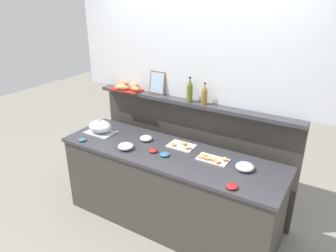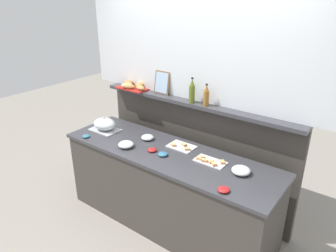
{
  "view_description": "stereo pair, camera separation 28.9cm",
  "coord_description": "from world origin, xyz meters",
  "px_view_note": "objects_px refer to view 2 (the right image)",
  "views": [
    {
      "loc": [
        1.5,
        -2.47,
        2.43
      ],
      "look_at": [
        -0.07,
        0.1,
        1.14
      ],
      "focal_mm": 33.83,
      "sensor_mm": 36.0,
      "label": 1
    },
    {
      "loc": [
        1.74,
        -2.3,
        2.43
      ],
      "look_at": [
        -0.07,
        0.1,
        1.14
      ],
      "focal_mm": 33.83,
      "sensor_mm": 36.0,
      "label": 2
    }
  ],
  "objects_px": {
    "condiment_bowl_red": "(224,190)",
    "glass_bowl_large": "(126,145)",
    "sandwich_platter_rear": "(210,161)",
    "bread_basket": "(134,86)",
    "framed_picture": "(162,83)",
    "condiment_bowl_teal": "(163,154)",
    "vinegar_bottle_amber": "(206,96)",
    "glass_bowl_small": "(148,138)",
    "sandwich_platter_front": "(182,146)",
    "serving_cloche": "(105,125)",
    "glass_bowl_medium": "(241,171)",
    "condiment_bowl_cream": "(86,136)",
    "olive_oil_bottle": "(192,92)",
    "condiment_bowl_dark": "(152,150)"
  },
  "relations": [
    {
      "from": "glass_bowl_medium",
      "to": "olive_oil_bottle",
      "type": "relative_size",
      "value": 0.62
    },
    {
      "from": "serving_cloche",
      "to": "framed_picture",
      "type": "relative_size",
      "value": 1.29
    },
    {
      "from": "sandwich_platter_rear",
      "to": "vinegar_bottle_amber",
      "type": "distance_m",
      "value": 0.69
    },
    {
      "from": "glass_bowl_large",
      "to": "vinegar_bottle_amber",
      "type": "height_order",
      "value": "vinegar_bottle_amber"
    },
    {
      "from": "condiment_bowl_teal",
      "to": "vinegar_bottle_amber",
      "type": "relative_size",
      "value": 0.42
    },
    {
      "from": "bread_basket",
      "to": "glass_bowl_small",
      "type": "bearing_deg",
      "value": -35.47
    },
    {
      "from": "glass_bowl_medium",
      "to": "framed_picture",
      "type": "relative_size",
      "value": 0.65
    },
    {
      "from": "sandwich_platter_front",
      "to": "glass_bowl_large",
      "type": "relative_size",
      "value": 1.73
    },
    {
      "from": "sandwich_platter_front",
      "to": "framed_picture",
      "type": "bearing_deg",
      "value": 147.65
    },
    {
      "from": "glass_bowl_small",
      "to": "vinegar_bottle_amber",
      "type": "height_order",
      "value": "vinegar_bottle_amber"
    },
    {
      "from": "serving_cloche",
      "to": "framed_picture",
      "type": "xyz_separation_m",
      "value": [
        0.47,
        0.5,
        0.47
      ]
    },
    {
      "from": "condiment_bowl_teal",
      "to": "framed_picture",
      "type": "distance_m",
      "value": 0.92
    },
    {
      "from": "glass_bowl_small",
      "to": "sandwich_platter_rear",
      "type": "bearing_deg",
      "value": -1.83
    },
    {
      "from": "olive_oil_bottle",
      "to": "glass_bowl_small",
      "type": "bearing_deg",
      "value": -136.86
    },
    {
      "from": "vinegar_bottle_amber",
      "to": "bread_basket",
      "type": "distance_m",
      "value": 1.03
    },
    {
      "from": "sandwich_platter_rear",
      "to": "condiment_bowl_dark",
      "type": "bearing_deg",
      "value": -165.01
    },
    {
      "from": "sandwich_platter_rear",
      "to": "condiment_bowl_teal",
      "type": "distance_m",
      "value": 0.47
    },
    {
      "from": "sandwich_platter_front",
      "to": "condiment_bowl_cream",
      "type": "height_order",
      "value": "sandwich_platter_front"
    },
    {
      "from": "sandwich_platter_front",
      "to": "glass_bowl_medium",
      "type": "height_order",
      "value": "glass_bowl_medium"
    },
    {
      "from": "condiment_bowl_dark",
      "to": "vinegar_bottle_amber",
      "type": "bearing_deg",
      "value": 59.66
    },
    {
      "from": "condiment_bowl_teal",
      "to": "condiment_bowl_cream",
      "type": "relative_size",
      "value": 1.18
    },
    {
      "from": "glass_bowl_large",
      "to": "framed_picture",
      "type": "xyz_separation_m",
      "value": [
        -0.04,
        0.68,
        0.52
      ]
    },
    {
      "from": "sandwich_platter_rear",
      "to": "glass_bowl_large",
      "type": "distance_m",
      "value": 0.91
    },
    {
      "from": "sandwich_platter_rear",
      "to": "bread_basket",
      "type": "xyz_separation_m",
      "value": [
        -1.31,
        0.38,
        0.44
      ]
    },
    {
      "from": "glass_bowl_medium",
      "to": "sandwich_platter_front",
      "type": "bearing_deg",
      "value": 171.26
    },
    {
      "from": "condiment_bowl_red",
      "to": "glass_bowl_large",
      "type": "bearing_deg",
      "value": 175.35
    },
    {
      "from": "sandwich_platter_rear",
      "to": "vinegar_bottle_amber",
      "type": "relative_size",
      "value": 1.31
    },
    {
      "from": "glass_bowl_medium",
      "to": "vinegar_bottle_amber",
      "type": "distance_m",
      "value": 0.87
    },
    {
      "from": "glass_bowl_medium",
      "to": "condiment_bowl_red",
      "type": "relative_size",
      "value": 1.68
    },
    {
      "from": "condiment_bowl_cream",
      "to": "olive_oil_bottle",
      "type": "height_order",
      "value": "olive_oil_bottle"
    },
    {
      "from": "vinegar_bottle_amber",
      "to": "framed_picture",
      "type": "relative_size",
      "value": 0.9
    },
    {
      "from": "glass_bowl_large",
      "to": "bread_basket",
      "type": "xyz_separation_m",
      "value": [
        -0.44,
        0.63,
        0.42
      ]
    },
    {
      "from": "glass_bowl_small",
      "to": "olive_oil_bottle",
      "type": "bearing_deg",
      "value": 43.14
    },
    {
      "from": "sandwich_platter_front",
      "to": "glass_bowl_small",
      "type": "height_order",
      "value": "glass_bowl_small"
    },
    {
      "from": "condiment_bowl_teal",
      "to": "bread_basket",
      "type": "xyz_separation_m",
      "value": [
        -0.86,
        0.55,
        0.44
      ]
    },
    {
      "from": "serving_cloche",
      "to": "glass_bowl_small",
      "type": "bearing_deg",
      "value": 10.52
    },
    {
      "from": "condiment_bowl_teal",
      "to": "framed_picture",
      "type": "xyz_separation_m",
      "value": [
        -0.47,
        0.59,
        0.53
      ]
    },
    {
      "from": "glass_bowl_small",
      "to": "vinegar_bottle_amber",
      "type": "bearing_deg",
      "value": 32.95
    },
    {
      "from": "serving_cloche",
      "to": "sandwich_platter_rear",
      "type": "bearing_deg",
      "value": 3.33
    },
    {
      "from": "glass_bowl_small",
      "to": "olive_oil_bottle",
      "type": "xyz_separation_m",
      "value": [
        0.36,
        0.33,
        0.52
      ]
    },
    {
      "from": "sandwich_platter_rear",
      "to": "condiment_bowl_red",
      "type": "height_order",
      "value": "same"
    },
    {
      "from": "sandwich_platter_rear",
      "to": "framed_picture",
      "type": "bearing_deg",
      "value": 155.02
    },
    {
      "from": "sandwich_platter_rear",
      "to": "condiment_bowl_red",
      "type": "xyz_separation_m",
      "value": [
        0.34,
        -0.35,
        0.01
      ]
    },
    {
      "from": "condiment_bowl_red",
      "to": "vinegar_bottle_amber",
      "type": "relative_size",
      "value": 0.43
    },
    {
      "from": "bread_basket",
      "to": "framed_picture",
      "type": "xyz_separation_m",
      "value": [
        0.4,
        0.04,
        0.1
      ]
    },
    {
      "from": "sandwich_platter_front",
      "to": "glass_bowl_small",
      "type": "xyz_separation_m",
      "value": [
        -0.41,
        -0.07,
        0.02
      ]
    },
    {
      "from": "sandwich_platter_front",
      "to": "vinegar_bottle_amber",
      "type": "relative_size",
      "value": 1.2
    },
    {
      "from": "framed_picture",
      "to": "glass_bowl_large",
      "type": "bearing_deg",
      "value": -86.57
    },
    {
      "from": "sandwich_platter_rear",
      "to": "condiment_bowl_teal",
      "type": "bearing_deg",
      "value": -159.47
    },
    {
      "from": "glass_bowl_large",
      "to": "condiment_bowl_red",
      "type": "xyz_separation_m",
      "value": [
        1.21,
        -0.1,
        -0.01
      ]
    }
  ]
}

